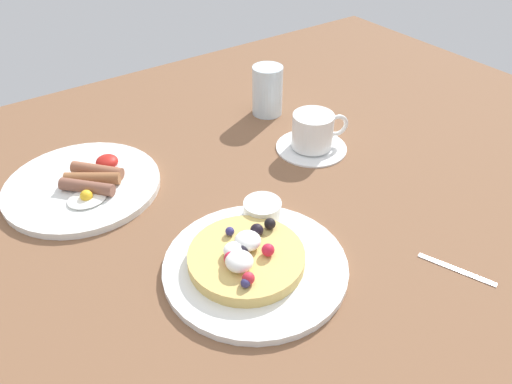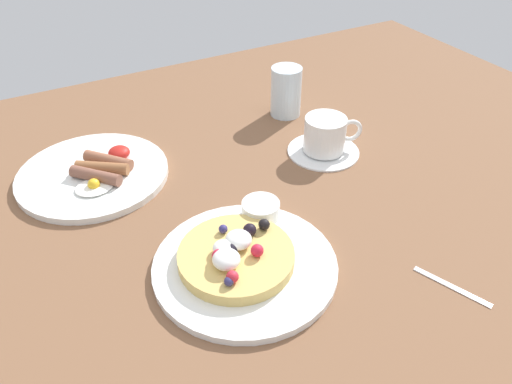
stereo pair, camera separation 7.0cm
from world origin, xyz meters
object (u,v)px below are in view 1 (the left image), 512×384
object	(u,v)px
teaspoon	(505,288)
breakfast_plate	(83,186)
coffee_saucer	(311,147)
coffee_cup	(314,130)
water_glass	(267,91)
syrup_ramekin	(262,209)
pancake_plate	(255,266)

from	to	relation	value
teaspoon	breakfast_plate	bearing A→B (deg)	125.00
breakfast_plate	coffee_saucer	world-z (taller)	breakfast_plate
coffee_cup	water_glass	size ratio (longest dim) A/B	1.04
coffee_cup	coffee_saucer	bearing A→B (deg)	160.42
coffee_cup	teaspoon	size ratio (longest dim) A/B	0.65
breakfast_plate	coffee_saucer	xyz separation A→B (cm)	(39.47, -12.45, -0.27)
syrup_ramekin	coffee_cup	xyz separation A→B (cm)	(20.00, 11.67, 1.56)
breakfast_plate	coffee_cup	distance (cm)	41.70
coffee_cup	water_glass	xyz separation A→B (cm)	(1.35, 16.17, 1.10)
breakfast_plate	coffee_cup	xyz separation A→B (cm)	(39.64, -12.51, 3.38)
coffee_saucer	water_glass	distance (cm)	16.86
breakfast_plate	water_glass	distance (cm)	41.40
pancake_plate	syrup_ramekin	world-z (taller)	syrup_ramekin
pancake_plate	teaspoon	xyz separation A→B (cm)	(24.88, -22.09, -0.32)
breakfast_plate	water_glass	world-z (taller)	water_glass
syrup_ramekin	teaspoon	distance (cm)	34.93
breakfast_plate	teaspoon	size ratio (longest dim) A/B	1.59
breakfast_plate	water_glass	size ratio (longest dim) A/B	2.52
breakfast_plate	syrup_ramekin	bearing A→B (deg)	-50.91
teaspoon	water_glass	distance (cm)	57.91
coffee_cup	water_glass	distance (cm)	16.26
pancake_plate	water_glass	bearing A→B (deg)	51.66
coffee_saucer	coffee_cup	distance (cm)	3.66
coffee_saucer	water_glass	xyz separation A→B (cm)	(1.53, 16.10, 4.76)
teaspoon	syrup_ramekin	bearing A→B (deg)	121.34
coffee_saucer	coffee_cup	size ratio (longest dim) A/B	1.26
syrup_ramekin	coffee_saucer	xyz separation A→B (cm)	(19.83, 11.73, -2.10)
syrup_ramekin	water_glass	world-z (taller)	water_glass
breakfast_plate	teaspoon	xyz separation A→B (cm)	(37.78, -53.96, -0.36)
water_glass	pancake_plate	bearing A→B (deg)	-128.34
pancake_plate	breakfast_plate	world-z (taller)	same
pancake_plate	coffee_cup	bearing A→B (deg)	35.90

